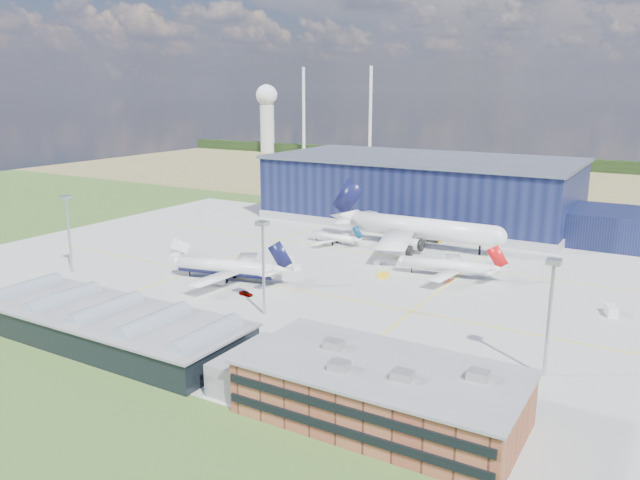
{
  "coord_description": "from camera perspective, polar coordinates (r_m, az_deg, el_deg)",
  "views": [
    {
      "loc": [
        94.08,
        -145.15,
        52.89
      ],
      "look_at": [
        0.45,
        12.33,
        8.49
      ],
      "focal_mm": 35.0,
      "sensor_mm": 36.0,
      "label": 1
    }
  ],
  "objects": [
    {
      "name": "gse_van_a",
      "position": [
        194.03,
        -3.2,
        -1.83
      ],
      "size": [
        6.11,
        3.58,
        2.5
      ],
      "primitive_type": "cube",
      "rotation": [
        0.0,
        0.0,
        1.77
      ],
      "color": "silver",
      "rests_on": "ground"
    },
    {
      "name": "light_mast_center",
      "position": [
        147.42,
        -5.22,
        -1.15
      ],
      "size": [
        2.6,
        2.6,
        23.0
      ],
      "color": "#ADB0B4",
      "rests_on": "ground"
    },
    {
      "name": "gse_cart_b",
      "position": [
        187.96,
        -2.13,
        -2.51
      ],
      "size": [
        3.68,
        3.93,
        1.42
      ],
      "primitive_type": "cube",
      "rotation": [
        0.0,
        0.0,
        0.62
      ],
      "color": "silver",
      "rests_on": "ground"
    },
    {
      "name": "apron",
      "position": [
        188.99,
        -0.48,
        -2.62
      ],
      "size": [
        220.0,
        160.0,
        0.08
      ],
      "color": "#A1A09C",
      "rests_on": "ground"
    },
    {
      "name": "farmland",
      "position": [
        380.77,
        16.19,
        5.1
      ],
      "size": [
        600.0,
        220.0,
        0.01
      ],
      "primitive_type": "cube",
      "color": "#91814E",
      "rests_on": "ground"
    },
    {
      "name": "gse_tug_a",
      "position": [
        180.74,
        5.8,
        -3.21
      ],
      "size": [
        2.28,
        3.67,
        1.52
      ],
      "primitive_type": "cube",
      "rotation": [
        0.0,
        0.0,
        0.02
      ],
      "color": "yellow",
      "rests_on": "ground"
    },
    {
      "name": "ground",
      "position": [
        180.88,
        -2.12,
        -3.39
      ],
      "size": [
        600.0,
        600.0,
        0.0
      ],
      "primitive_type": "plane",
      "color": "#385921",
      "rests_on": "ground"
    },
    {
      "name": "gse_tug_b",
      "position": [
        173.14,
        -19.16,
        -4.73
      ],
      "size": [
        1.94,
        2.86,
        1.22
      ],
      "primitive_type": "cube",
      "rotation": [
        0.0,
        0.0,
        0.02
      ],
      "color": "yellow",
      "rests_on": "ground"
    },
    {
      "name": "treeline",
      "position": [
        457.61,
        18.83,
        6.77
      ],
      "size": [
        600.0,
        8.0,
        8.0
      ],
      "primitive_type": "cube",
      "color": "black",
      "rests_on": "ground"
    },
    {
      "name": "glass_concourse",
      "position": [
        140.63,
        -17.92,
        -7.55
      ],
      "size": [
        78.0,
        23.0,
        8.6
      ],
      "color": "black",
      "rests_on": "ground"
    },
    {
      "name": "airliner_regional",
      "position": [
        218.33,
        1.21,
        0.6
      ],
      "size": [
        24.17,
        23.71,
        7.44
      ],
      "primitive_type": null,
      "rotation": [
        0.0,
        0.0,
        3.08
      ],
      "color": "white",
      "rests_on": "ground"
    },
    {
      "name": "car_a",
      "position": [
        165.52,
        -6.78,
        -4.87
      ],
      "size": [
        4.09,
        1.95,
        1.35
      ],
      "primitive_type": "imported",
      "rotation": [
        0.0,
        0.0,
        1.48
      ],
      "color": "#99999E",
      "rests_on": "ground"
    },
    {
      "name": "light_mast_west",
      "position": [
        195.97,
        -22.06,
        1.59
      ],
      "size": [
        2.6,
        2.6,
        23.0
      ],
      "color": "#ADB0B4",
      "rests_on": "ground"
    },
    {
      "name": "car_b",
      "position": [
        114.78,
        11.62,
        -13.79
      ],
      "size": [
        3.77,
        1.89,
        1.19
      ],
      "primitive_type": "imported",
      "rotation": [
        0.0,
        0.0,
        1.39
      ],
      "color": "#99999E",
      "rests_on": "ground"
    },
    {
      "name": "gse_tug_c",
      "position": [
        225.92,
        10.89,
        0.01
      ],
      "size": [
        3.01,
        3.58,
        1.34
      ],
      "primitive_type": "cube",
      "rotation": [
        0.0,
        0.0,
        0.43
      ],
      "color": "yellow",
      "rests_on": "ground"
    },
    {
      "name": "airstair",
      "position": [
        210.03,
        -12.63,
        -0.81
      ],
      "size": [
        4.01,
        5.83,
        3.47
      ],
      "primitive_type": "cube",
      "rotation": [
        0.0,
        0.0,
        -0.38
      ],
      "color": "silver",
      "rests_on": "ground"
    },
    {
      "name": "light_mast_east",
      "position": [
        122.59,
        20.34,
        -5.05
      ],
      "size": [
        2.6,
        2.6,
        23.0
      ],
      "color": "#ADB0B4",
      "rests_on": "ground"
    },
    {
      "name": "airliner_red",
      "position": [
        182.92,
        11.49,
        -1.76
      ],
      "size": [
        36.64,
        36.06,
        10.49
      ],
      "primitive_type": null,
      "rotation": [
        0.0,
        0.0,
        3.3
      ],
      "color": "white",
      "rests_on": "ground"
    },
    {
      "name": "airliner_navy",
      "position": [
        177.93,
        -8.61,
        -1.76
      ],
      "size": [
        44.73,
        44.1,
        12.35
      ],
      "primitive_type": null,
      "rotation": [
        0.0,
        0.0,
        3.35
      ],
      "color": "white",
      "rests_on": "ground"
    },
    {
      "name": "hangar",
      "position": [
        260.03,
        9.81,
        4.29
      ],
      "size": [
        145.0,
        62.0,
        26.1
      ],
      "color": "#101637",
      "rests_on": "ground"
    },
    {
      "name": "ops_building",
      "position": [
        105.31,
        5.57,
        -13.62
      ],
      "size": [
        46.0,
        23.0,
        10.9
      ],
      "color": "brown",
      "rests_on": "ground"
    },
    {
      "name": "gse_cart_a",
      "position": [
        194.32,
        5.32,
        -2.06
      ],
      "size": [
        1.85,
        2.7,
        1.14
      ],
      "primitive_type": "cube",
      "rotation": [
        0.0,
        0.0,
        0.03
      ],
      "color": "silver",
      "rests_on": "ground"
    },
    {
      "name": "horizon_dressing",
      "position": [
        524.39,
        -2.3,
        11.57
      ],
      "size": [
        440.2,
        18.0,
        70.0
      ],
      "color": "silver",
      "rests_on": "ground"
    },
    {
      "name": "airliner_widebody",
      "position": [
        214.18,
        9.3,
        2.05
      ],
      "size": [
        65.44,
        64.04,
        21.17
      ],
      "primitive_type": null,
      "rotation": [
        0.0,
        0.0,
        0.01
      ],
      "color": "white",
      "rests_on": "ground"
    },
    {
      "name": "gse_van_b",
      "position": [
        166.04,
        25.08,
        -5.87
      ],
      "size": [
        3.82,
        5.54,
        2.32
      ],
      "primitive_type": "cube",
      "rotation": [
        0.0,
        0.0,
        0.33
      ],
      "color": "silver",
      "rests_on": "ground"
    }
  ]
}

